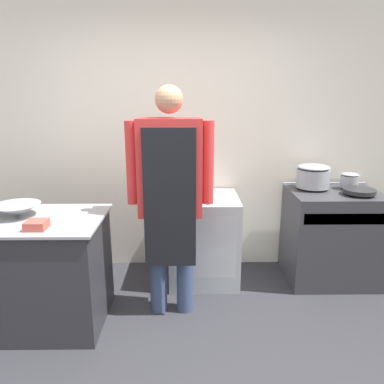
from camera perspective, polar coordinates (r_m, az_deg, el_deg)
The scene contains 10 objects.
wall_back at distance 3.79m, azimuth -2.13°, elevation 8.28°, with size 8.00×0.05×2.70m.
prep_counter at distance 3.27m, azimuth -24.83°, elevation -10.88°, with size 1.35×0.77×0.87m.
stove at distance 3.87m, azimuth 20.47°, elevation -6.32°, with size 0.84×0.64×0.91m.
fridge_unit at distance 3.65m, azimuth 1.78°, elevation -7.09°, with size 0.65×0.65×0.83m.
person_cook at distance 2.91m, azimuth -3.33°, elevation 0.51°, with size 0.67×0.24×1.84m.
mixing_bowl at distance 3.15m, azimuth -25.10°, elevation -2.53°, with size 0.35×0.35×0.09m.
plastic_tub at distance 2.81m, azimuth -22.60°, elevation -4.65°, with size 0.14×0.14×0.06m.
stock_pot at distance 3.76m, azimuth 17.96°, elevation 2.38°, with size 0.31×0.31×0.22m.
saute_pan at distance 3.70m, azimuth 24.14°, elevation 0.15°, with size 0.29×0.29×0.04m.
sauce_pot at distance 3.89m, azimuth 22.87°, elevation 1.71°, with size 0.17×0.17×0.14m.
Camera 1 is at (0.09, -1.87, 1.77)m, focal length 35.00 mm.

